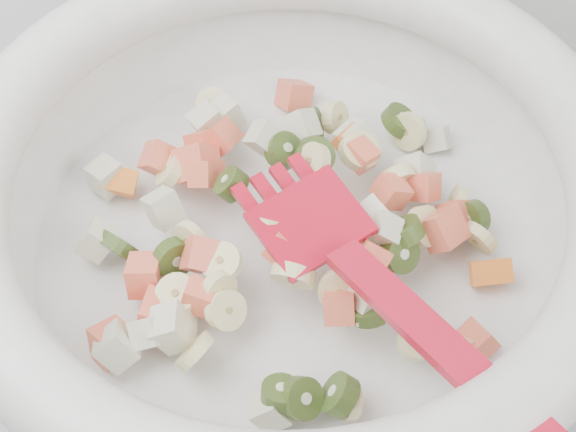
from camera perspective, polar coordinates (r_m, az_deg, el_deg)
The scene contains 1 object.
mixing_bowl at distance 0.55m, azimuth 0.02°, elevation 0.95°, with size 0.45×0.43×0.12m.
Camera 1 is at (0.20, 1.14, 1.40)m, focal length 55.00 mm.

